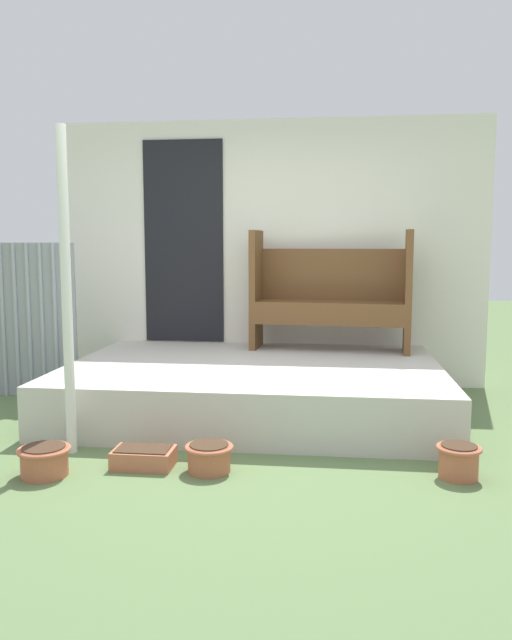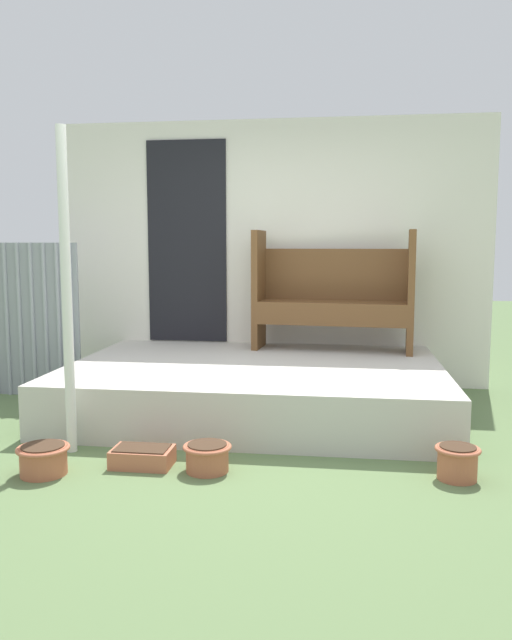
% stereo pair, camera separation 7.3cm
% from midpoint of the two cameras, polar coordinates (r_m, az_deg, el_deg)
% --- Properties ---
extents(ground_plane, '(24.00, 24.00, 0.00)m').
position_cam_midpoint_polar(ground_plane, '(4.28, -1.57, -12.08)').
color(ground_plane, '#5B7547').
extents(porch_slab, '(3.06, 2.16, 0.41)m').
position_cam_midpoint_polar(porch_slab, '(5.26, -0.58, -6.15)').
color(porch_slab, beige).
rests_on(porch_slab, ground_plane).
extents(house_wall, '(4.26, 0.08, 2.60)m').
position_cam_midpoint_polar(house_wall, '(6.23, 0.38, 6.12)').
color(house_wall, white).
rests_on(house_wall, ground_plane).
extents(support_post, '(0.07, 0.07, 2.15)m').
position_cam_midpoint_polar(support_post, '(4.28, -17.42, 2.36)').
color(support_post, white).
rests_on(support_post, ground_plane).
extents(bench, '(1.50, 0.52, 1.12)m').
position_cam_midpoint_polar(bench, '(5.87, 6.47, 2.67)').
color(bench, brown).
rests_on(bench, porch_slab).
extents(flower_pot_left, '(0.32, 0.32, 0.18)m').
position_cam_midpoint_polar(flower_pot_left, '(4.08, -19.29, -11.94)').
color(flower_pot_left, '#B26042').
rests_on(flower_pot_left, ground_plane).
extents(flower_pot_middle, '(0.30, 0.30, 0.18)m').
position_cam_midpoint_polar(flower_pot_middle, '(3.94, -4.85, -12.30)').
color(flower_pot_middle, '#B26042').
rests_on(flower_pot_middle, ground_plane).
extents(flower_pot_right, '(0.27, 0.27, 0.20)m').
position_cam_midpoint_polar(flower_pot_right, '(4.00, 17.52, -12.08)').
color(flower_pot_right, '#B26042').
rests_on(flower_pot_right, ground_plane).
extents(planter_box_rect, '(0.38, 0.24, 0.12)m').
position_cam_midpoint_polar(planter_box_rect, '(4.09, -10.74, -12.23)').
color(planter_box_rect, '#B76647').
rests_on(planter_box_rect, ground_plane).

